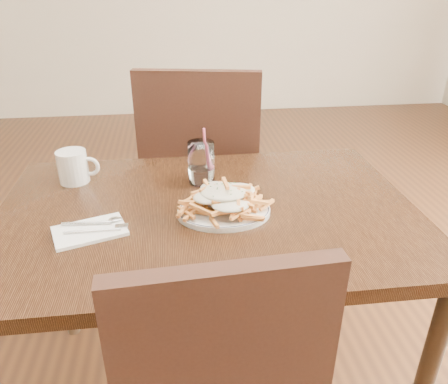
{
  "coord_description": "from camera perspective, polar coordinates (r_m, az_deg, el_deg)",
  "views": [
    {
      "loc": [
        -0.09,
        -1.1,
        1.36
      ],
      "look_at": [
        0.04,
        -0.04,
        0.82
      ],
      "focal_mm": 35.0,
      "sensor_mm": 36.0,
      "label": 1
    }
  ],
  "objects": [
    {
      "name": "loaded_fries",
      "position": [
        1.2,
        0.0,
        -0.55
      ],
      "size": [
        0.29,
        0.26,
        0.07
      ],
      "color": "#CF863F",
      "rests_on": "fries_plate"
    },
    {
      "name": "water_glass",
      "position": [
        1.39,
        -2.98,
        3.53
      ],
      "size": [
        0.08,
        0.08,
        0.18
      ],
      "color": "white",
      "rests_on": "table"
    },
    {
      "name": "coffee_mug",
      "position": [
        1.48,
        -19.03,
        3.15
      ],
      "size": [
        0.13,
        0.09,
        0.1
      ],
      "color": "white",
      "rests_on": "table"
    },
    {
      "name": "cutlery",
      "position": [
        1.2,
        -17.16,
        -4.44
      ],
      "size": [
        0.18,
        0.06,
        0.01
      ],
      "color": "silver",
      "rests_on": "napkin"
    },
    {
      "name": "chair_far",
      "position": [
        1.9,
        -2.84,
        2.89
      ],
      "size": [
        0.56,
        0.56,
        1.04
      ],
      "color": "black",
      "rests_on": "ground"
    },
    {
      "name": "fries_plate",
      "position": [
        1.22,
        0.0,
        -2.54
      ],
      "size": [
        0.3,
        0.27,
        0.02
      ],
      "color": "white",
      "rests_on": "table"
    },
    {
      "name": "table",
      "position": [
        1.3,
        -2.04,
        -5.18
      ],
      "size": [
        1.2,
        0.8,
        0.75
      ],
      "color": "black",
      "rests_on": "ground"
    },
    {
      "name": "napkin",
      "position": [
        1.2,
        -17.14,
        -4.88
      ],
      "size": [
        0.21,
        0.17,
        0.01
      ],
      "primitive_type": "cube",
      "rotation": [
        0.0,
        0.0,
        0.33
      ],
      "color": "white",
      "rests_on": "table"
    }
  ]
}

